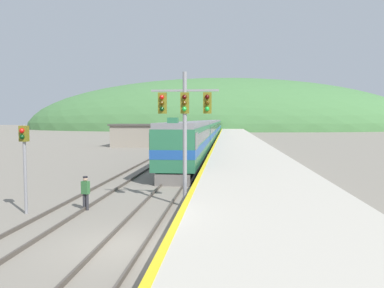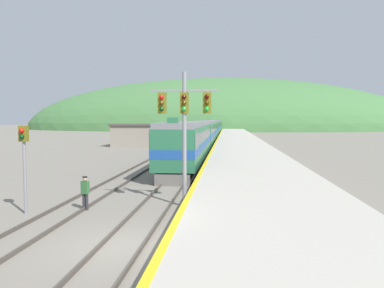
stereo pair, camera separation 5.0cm
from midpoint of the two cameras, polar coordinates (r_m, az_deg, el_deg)
name	(u,v)px [view 1 (the left image)]	position (r m, az deg, el deg)	size (l,w,h in m)	color
ground_plane	(124,246)	(13.41, -10.48, -15.06)	(500.00, 500.00, 0.00)	gray
track_main	(211,138)	(82.39, 2.90, 0.87)	(1.52, 180.00, 0.16)	#4C443D
track_siding	(193,138)	(82.65, 0.18, 0.89)	(1.51, 180.00, 0.16)	#4C443D
platform	(238,142)	(62.34, 6.97, 0.34)	(6.94, 140.00, 1.14)	#BCB5A5
distant_hills	(219,129)	(159.32, 4.09, 2.27)	(166.50, 74.92, 42.57)	#477A42
station_shed	(136,135)	(59.83, -8.54, 1.35)	(7.51, 5.45, 3.53)	gray
express_train_lead_car	(188,142)	(33.91, -0.60, 0.27)	(2.98, 20.78, 4.42)	black
carriage_second	(203,133)	(55.33, 1.71, 1.64)	(2.97, 20.02, 4.06)	black
carriage_third	(210,129)	(76.19, 2.71, 2.24)	(2.97, 20.02, 4.06)	black
carriage_fourth	(213,127)	(97.07, 3.28, 2.58)	(2.97, 20.02, 4.06)	black
carriage_fifth	(216,126)	(117.95, 3.65, 2.80)	(2.97, 20.02, 4.06)	black
signal_mast_main	(185,116)	(18.23, -1.19, 4.31)	(3.30, 0.42, 6.61)	gray
signal_post_siding	(24,150)	(18.49, -24.27, -0.89)	(0.36, 0.42, 4.08)	gray
track_worker	(86,191)	(18.58, -15.99, -6.92)	(0.41, 0.31, 1.62)	#2D2D33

